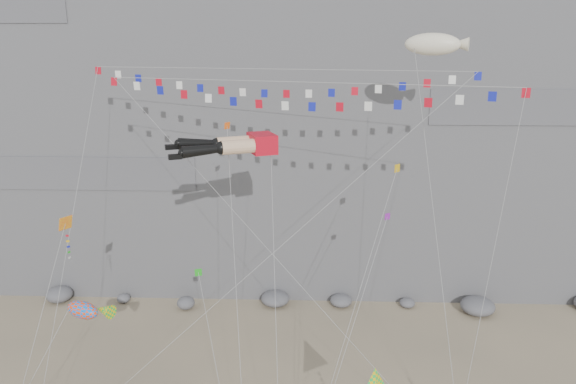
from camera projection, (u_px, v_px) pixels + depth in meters
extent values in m
cube|color=slate|center=(282.00, 23.00, 58.90)|extent=(80.00, 28.00, 50.00)
cube|color=red|center=(262.00, 143.00, 35.83)|extent=(2.16, 2.47, 1.22)
cylinder|color=#DDB18A|center=(238.00, 147.00, 34.70)|extent=(2.24, 1.60, 0.90)
sphere|color=black|center=(221.00, 148.00, 34.36)|extent=(0.82, 0.82, 0.82)
cone|color=black|center=(202.00, 150.00, 33.98)|extent=(2.56, 1.61, 0.84)
cube|color=black|center=(175.00, 157.00, 33.52)|extent=(0.87, 0.63, 0.30)
cylinder|color=#DDB18A|center=(233.00, 143.00, 35.80)|extent=(2.24, 1.60, 0.90)
sphere|color=black|center=(217.00, 144.00, 35.46)|extent=(0.82, 0.82, 0.82)
cone|color=black|center=(198.00, 144.00, 35.03)|extent=(2.57, 1.62, 0.90)
cube|color=black|center=(172.00, 147.00, 34.52)|extent=(0.87, 0.63, 0.30)
cylinder|color=gray|center=(271.00, 313.00, 31.96)|extent=(0.03, 0.03, 21.51)
cylinder|color=gray|center=(164.00, 250.00, 35.24)|extent=(0.03, 0.03, 28.67)
cylinder|color=gray|center=(374.00, 266.00, 33.49)|extent=(0.03, 0.03, 23.99)
cylinder|color=gray|center=(32.00, 350.00, 31.99)|extent=(0.03, 0.03, 14.82)
cylinder|color=gray|center=(446.00, 237.00, 35.11)|extent=(0.03, 0.03, 25.89)
cylinder|color=gray|center=(237.00, 297.00, 32.78)|extent=(0.03, 0.03, 22.33)
cylinder|color=gray|center=(346.00, 347.00, 32.91)|extent=(0.03, 0.03, 17.92)
cylinder|color=gray|center=(219.00, 382.00, 32.16)|extent=(0.03, 0.03, 14.05)
cylinder|color=gray|center=(351.00, 319.00, 32.92)|extent=(0.03, 0.03, 20.57)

